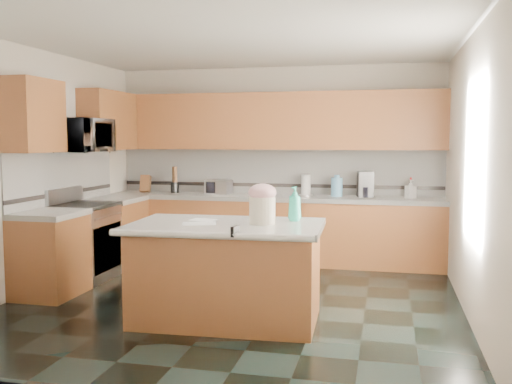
% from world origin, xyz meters
% --- Properties ---
extents(floor, '(4.60, 4.60, 0.00)m').
position_xyz_m(floor, '(0.00, 0.00, 0.00)').
color(floor, black).
rests_on(floor, ground).
extents(ceiling, '(4.60, 4.60, 0.00)m').
position_xyz_m(ceiling, '(0.00, 0.00, 2.70)').
color(ceiling, white).
rests_on(ceiling, ground).
extents(wall_back, '(4.60, 0.04, 2.70)m').
position_xyz_m(wall_back, '(0.00, 2.32, 1.35)').
color(wall_back, beige).
rests_on(wall_back, ground).
extents(wall_front, '(4.60, 0.04, 2.70)m').
position_xyz_m(wall_front, '(0.00, -2.32, 1.35)').
color(wall_front, beige).
rests_on(wall_front, ground).
extents(wall_left, '(0.04, 4.60, 2.70)m').
position_xyz_m(wall_left, '(-2.32, 0.00, 1.35)').
color(wall_left, beige).
rests_on(wall_left, ground).
extents(wall_right, '(0.04, 4.60, 2.70)m').
position_xyz_m(wall_right, '(2.32, 0.00, 1.35)').
color(wall_right, beige).
rests_on(wall_right, ground).
extents(back_base_cab, '(4.60, 0.60, 0.86)m').
position_xyz_m(back_base_cab, '(0.00, 2.00, 0.43)').
color(back_base_cab, '#4D2B14').
rests_on(back_base_cab, ground).
extents(back_countertop, '(4.60, 0.64, 0.06)m').
position_xyz_m(back_countertop, '(0.00, 2.00, 0.89)').
color(back_countertop, white).
rests_on(back_countertop, back_base_cab).
extents(back_upper_cab, '(4.60, 0.33, 0.78)m').
position_xyz_m(back_upper_cab, '(0.00, 2.13, 1.94)').
color(back_upper_cab, '#4D2B14').
rests_on(back_upper_cab, wall_back).
extents(back_backsplash, '(4.60, 0.02, 0.63)m').
position_xyz_m(back_backsplash, '(0.00, 2.29, 1.24)').
color(back_backsplash, silver).
rests_on(back_backsplash, back_countertop).
extents(back_accent_band, '(4.60, 0.01, 0.05)m').
position_xyz_m(back_accent_band, '(0.00, 2.28, 1.04)').
color(back_accent_band, black).
rests_on(back_accent_band, back_countertop).
extents(left_base_cab_rear, '(0.60, 0.82, 0.86)m').
position_xyz_m(left_base_cab_rear, '(-2.00, 1.29, 0.43)').
color(left_base_cab_rear, '#4D2B14').
rests_on(left_base_cab_rear, ground).
extents(left_counter_rear, '(0.64, 0.82, 0.06)m').
position_xyz_m(left_counter_rear, '(-2.00, 1.29, 0.89)').
color(left_counter_rear, white).
rests_on(left_counter_rear, left_base_cab_rear).
extents(left_base_cab_front, '(0.60, 0.72, 0.86)m').
position_xyz_m(left_base_cab_front, '(-2.00, -0.24, 0.43)').
color(left_base_cab_front, '#4D2B14').
rests_on(left_base_cab_front, ground).
extents(left_counter_front, '(0.64, 0.72, 0.06)m').
position_xyz_m(left_counter_front, '(-2.00, -0.24, 0.89)').
color(left_counter_front, white).
rests_on(left_counter_front, left_base_cab_front).
extents(left_backsplash, '(0.02, 2.30, 0.63)m').
position_xyz_m(left_backsplash, '(-2.29, 0.55, 1.24)').
color(left_backsplash, silver).
rests_on(left_backsplash, wall_left).
extents(left_accent_band, '(0.01, 2.30, 0.05)m').
position_xyz_m(left_accent_band, '(-2.28, 0.55, 1.04)').
color(left_accent_band, black).
rests_on(left_accent_band, wall_left).
extents(left_upper_cab_rear, '(0.33, 1.09, 0.78)m').
position_xyz_m(left_upper_cab_rear, '(-2.13, 1.42, 1.94)').
color(left_upper_cab_rear, '#4D2B14').
rests_on(left_upper_cab_rear, wall_left).
extents(left_upper_cab_front, '(0.33, 0.72, 0.78)m').
position_xyz_m(left_upper_cab_front, '(-2.13, -0.24, 1.94)').
color(left_upper_cab_front, '#4D2B14').
rests_on(left_upper_cab_front, wall_left).
extents(range_body, '(0.60, 0.76, 0.88)m').
position_xyz_m(range_body, '(-2.00, 0.50, 0.44)').
color(range_body, '#B7B7BC').
rests_on(range_body, ground).
extents(range_oven_door, '(0.02, 0.68, 0.55)m').
position_xyz_m(range_oven_door, '(-1.71, 0.50, 0.40)').
color(range_oven_door, black).
rests_on(range_oven_door, range_body).
extents(range_cooktop, '(0.62, 0.78, 0.04)m').
position_xyz_m(range_cooktop, '(-2.00, 0.50, 0.90)').
color(range_cooktop, black).
rests_on(range_cooktop, range_body).
extents(range_handle, '(0.02, 0.66, 0.02)m').
position_xyz_m(range_handle, '(-1.68, 0.50, 0.78)').
color(range_handle, '#B7B7BC').
rests_on(range_handle, range_body).
extents(range_backguard, '(0.06, 0.76, 0.18)m').
position_xyz_m(range_backguard, '(-2.26, 0.50, 1.02)').
color(range_backguard, '#B7B7BC').
rests_on(range_backguard, range_body).
extents(microwave, '(0.50, 0.73, 0.41)m').
position_xyz_m(microwave, '(-2.00, 0.50, 1.73)').
color(microwave, '#B7B7BC').
rests_on(microwave, wall_left).
extents(island_base, '(1.70, 1.02, 0.86)m').
position_xyz_m(island_base, '(0.10, -0.64, 0.43)').
color(island_base, '#4D2B14').
rests_on(island_base, ground).
extents(island_top, '(1.80, 1.12, 0.06)m').
position_xyz_m(island_top, '(0.10, -0.64, 0.89)').
color(island_top, white).
rests_on(island_top, island_base).
extents(island_bullnose, '(1.76, 0.13, 0.06)m').
position_xyz_m(island_bullnose, '(0.10, -1.16, 0.89)').
color(island_bullnose, white).
rests_on(island_bullnose, island_base).
extents(treat_jar, '(0.25, 0.25, 0.25)m').
position_xyz_m(treat_jar, '(0.43, -0.61, 1.05)').
color(treat_jar, beige).
rests_on(treat_jar, island_top).
extents(treat_jar_lid, '(0.26, 0.26, 0.16)m').
position_xyz_m(treat_jar_lid, '(0.43, -0.61, 1.21)').
color(treat_jar_lid, '#D2969E').
rests_on(treat_jar_lid, treat_jar).
extents(treat_jar_knob, '(0.09, 0.03, 0.03)m').
position_xyz_m(treat_jar_knob, '(0.43, -0.61, 1.26)').
color(treat_jar_knob, tan).
rests_on(treat_jar_knob, treat_jar_lid).
extents(treat_jar_knob_end_l, '(0.05, 0.05, 0.05)m').
position_xyz_m(treat_jar_knob_end_l, '(0.39, -0.61, 1.26)').
color(treat_jar_knob_end_l, tan).
rests_on(treat_jar_knob_end_l, treat_jar_lid).
extents(treat_jar_knob_end_r, '(0.05, 0.05, 0.05)m').
position_xyz_m(treat_jar_knob_end_r, '(0.47, -0.61, 1.26)').
color(treat_jar_knob_end_r, tan).
rests_on(treat_jar_knob_end_r, treat_jar_lid).
extents(soap_bottle_island, '(0.16, 0.16, 0.33)m').
position_xyz_m(soap_bottle_island, '(0.69, -0.36, 1.08)').
color(soap_bottle_island, teal).
rests_on(soap_bottle_island, island_top).
extents(paper_sheet_a, '(0.36, 0.32, 0.00)m').
position_xyz_m(paper_sheet_a, '(-0.14, -0.73, 0.92)').
color(paper_sheet_a, white).
rests_on(paper_sheet_a, island_top).
extents(paper_sheet_b, '(0.27, 0.22, 0.00)m').
position_xyz_m(paper_sheet_b, '(-0.18, -0.50, 0.92)').
color(paper_sheet_b, white).
rests_on(paper_sheet_b, island_top).
extents(clamp_body, '(0.05, 0.10, 0.09)m').
position_xyz_m(clamp_body, '(0.31, -1.14, 0.93)').
color(clamp_body, black).
rests_on(clamp_body, island_top).
extents(clamp_handle, '(0.02, 0.07, 0.02)m').
position_xyz_m(clamp_handle, '(0.31, -1.20, 0.91)').
color(clamp_handle, black).
rests_on(clamp_handle, island_top).
extents(knife_block, '(0.16, 0.20, 0.27)m').
position_xyz_m(knife_block, '(-1.89, 2.05, 1.04)').
color(knife_block, '#472814').
rests_on(knife_block, back_countertop).
extents(utensil_crock, '(0.12, 0.12, 0.15)m').
position_xyz_m(utensil_crock, '(-1.45, 2.08, 1.00)').
color(utensil_crock, black).
rests_on(utensil_crock, back_countertop).
extents(utensil_bundle, '(0.07, 0.07, 0.23)m').
position_xyz_m(utensil_bundle, '(-1.45, 2.08, 1.19)').
color(utensil_bundle, '#472814').
rests_on(utensil_bundle, utensil_crock).
extents(toaster_oven, '(0.37, 0.28, 0.20)m').
position_xyz_m(toaster_oven, '(-0.78, 2.05, 1.02)').
color(toaster_oven, '#B7B7BC').
rests_on(toaster_oven, back_countertop).
extents(toaster_oven_door, '(0.30, 0.01, 0.16)m').
position_xyz_m(toaster_oven_door, '(-0.78, 1.94, 1.02)').
color(toaster_oven_door, black).
rests_on(toaster_oven_door, toaster_oven).
extents(paper_towel, '(0.13, 0.13, 0.29)m').
position_xyz_m(paper_towel, '(0.45, 2.10, 1.06)').
color(paper_towel, white).
rests_on(paper_towel, back_countertop).
extents(paper_towel_base, '(0.19, 0.19, 0.01)m').
position_xyz_m(paper_towel_base, '(0.45, 2.10, 0.93)').
color(paper_towel_base, '#B7B7BC').
rests_on(paper_towel_base, back_countertop).
extents(water_jug, '(0.16, 0.16, 0.26)m').
position_xyz_m(water_jug, '(0.88, 2.06, 1.05)').
color(water_jug, teal).
rests_on(water_jug, back_countertop).
extents(water_jug_neck, '(0.07, 0.07, 0.04)m').
position_xyz_m(water_jug_neck, '(0.88, 2.06, 1.19)').
color(water_jug_neck, teal).
rests_on(water_jug_neck, water_jug).
extents(coffee_maker, '(0.24, 0.25, 0.34)m').
position_xyz_m(coffee_maker, '(1.25, 2.08, 1.09)').
color(coffee_maker, black).
rests_on(coffee_maker, back_countertop).
extents(coffee_carafe, '(0.14, 0.14, 0.14)m').
position_xyz_m(coffee_carafe, '(1.25, 2.03, 0.99)').
color(coffee_carafe, black).
rests_on(coffee_carafe, back_countertop).
extents(soap_bottle_back, '(0.16, 0.16, 0.24)m').
position_xyz_m(soap_bottle_back, '(1.84, 2.05, 1.04)').
color(soap_bottle_back, white).
rests_on(soap_bottle_back, back_countertop).
extents(soap_back_cap, '(0.02, 0.02, 0.03)m').
position_xyz_m(soap_back_cap, '(1.84, 2.05, 1.18)').
color(soap_back_cap, red).
rests_on(soap_back_cap, soap_bottle_back).
extents(window_light_proxy, '(0.02, 1.40, 1.10)m').
position_xyz_m(window_light_proxy, '(2.29, -0.20, 1.50)').
color(window_light_proxy, white).
rests_on(window_light_proxy, wall_right).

